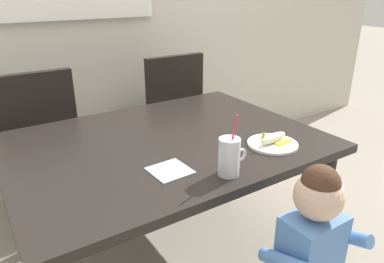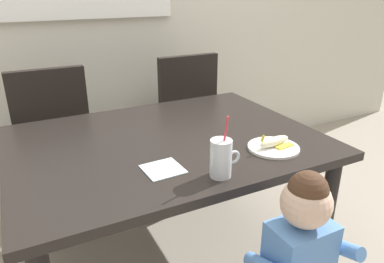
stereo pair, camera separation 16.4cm
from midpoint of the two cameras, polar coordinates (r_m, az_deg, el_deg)
ground_plane at (r=2.10m, az=-6.06°, el=-19.20°), size 24.00×24.00×0.00m
dining_table at (r=1.75m, az=-6.86°, el=-3.77°), size 1.44×1.07×0.70m
dining_chair_left at (r=2.34m, az=-25.10°, el=-1.09°), size 0.44×0.45×0.96m
dining_chair_right at (r=2.59m, az=-5.74°, el=3.09°), size 0.44×0.45×0.96m
toddler_standing at (r=1.39m, az=15.09°, el=-16.90°), size 0.33×0.24×0.84m
milk_cup at (r=1.37m, az=2.52°, el=-4.40°), size 0.13×0.08×0.25m
snack_plate at (r=1.67m, az=9.90°, el=-2.02°), size 0.23×0.23×0.01m
peeled_banana at (r=1.67m, az=10.07°, el=-1.10°), size 0.17×0.11×0.07m
paper_napkin at (r=1.44m, az=-6.82°, el=-6.21°), size 0.16×0.16×0.00m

